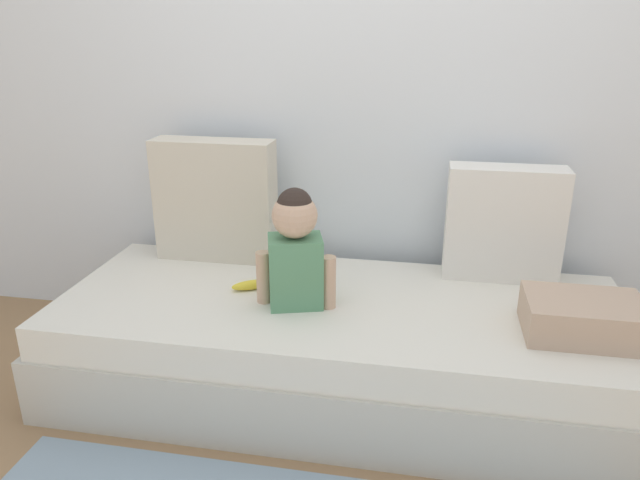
% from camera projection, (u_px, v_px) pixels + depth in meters
% --- Properties ---
extents(ground_plane, '(12.00, 12.00, 0.00)m').
position_uv_depth(ground_plane, '(339.00, 389.00, 2.48)').
color(ground_plane, '#93704C').
extents(back_wall, '(5.51, 0.10, 2.48)m').
position_uv_depth(back_wall, '(363.00, 74.00, 2.60)').
color(back_wall, silver).
rests_on(back_wall, ground).
extents(couch, '(2.31, 0.92, 0.41)m').
position_uv_depth(couch, '(340.00, 346.00, 2.41)').
color(couch, beige).
rests_on(couch, ground).
extents(throw_pillow_left, '(0.55, 0.16, 0.55)m').
position_uv_depth(throw_pillow_left, '(215.00, 200.00, 2.69)').
color(throw_pillow_left, beige).
rests_on(throw_pillow_left, couch).
extents(throw_pillow_right, '(0.48, 0.16, 0.49)m').
position_uv_depth(throw_pillow_right, '(503.00, 224.00, 2.48)').
color(throw_pillow_right, silver).
rests_on(throw_pillow_right, couch).
extents(toddler, '(0.31, 0.20, 0.47)m').
position_uv_depth(toddler, '(295.00, 247.00, 2.23)').
color(toddler, '#568E66').
rests_on(toddler, couch).
extents(banana, '(0.17, 0.12, 0.04)m').
position_uv_depth(banana, '(252.00, 285.00, 2.43)').
color(banana, yellow).
rests_on(banana, couch).
extents(folded_blanket, '(0.40, 0.28, 0.13)m').
position_uv_depth(folded_blanket, '(583.00, 317.00, 2.06)').
color(folded_blanket, tan).
rests_on(folded_blanket, couch).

